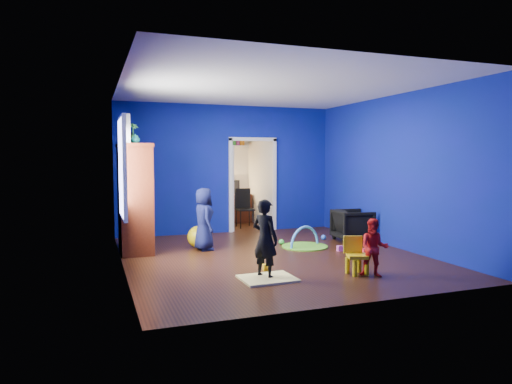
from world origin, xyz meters
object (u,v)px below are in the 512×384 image
object	(u,v)px
tv_armoire	(135,198)
play_mat	(305,246)
hopper_ball	(198,237)
child_navy	(204,219)
kid_chair	(357,257)
armchair	(353,225)
folding_chair	(245,209)
study_desk	(234,208)
crt_tv	(137,196)
child_black	(265,239)
vase	(135,139)
toddler_red	(374,248)

from	to	relation	value
tv_armoire	play_mat	xyz separation A→B (m)	(3.09, -0.69, -0.97)
hopper_ball	play_mat	bearing A→B (deg)	-18.06
child_navy	kid_chair	size ratio (longest dim) A/B	2.32
armchair	child_navy	bearing A→B (deg)	92.90
folding_chair	armchair	bearing A→B (deg)	-59.01
armchair	tv_armoire	xyz separation A→B (m)	(-4.30, 0.43, 0.65)
child_navy	tv_armoire	size ratio (longest dim) A/B	0.59
hopper_ball	play_mat	size ratio (longest dim) A/B	0.47
study_desk	crt_tv	bearing A→B (deg)	-132.40
armchair	child_black	size ratio (longest dim) A/B	0.63
child_navy	vase	world-z (taller)	vase
tv_armoire	child_black	bearing A→B (deg)	-58.30
child_black	child_navy	bearing A→B (deg)	-21.95
armchair	child_black	bearing A→B (deg)	132.70
child_black	hopper_ball	xyz separation A→B (m)	(-0.41, 2.48, -0.36)
tv_armoire	play_mat	size ratio (longest dim) A/B	2.22
toddler_red	play_mat	world-z (taller)	toddler_red
armchair	study_desk	size ratio (longest dim) A/B	0.81
child_black	crt_tv	world-z (taller)	crt_tv
armchair	kid_chair	distance (m)	2.75
crt_tv	folding_chair	bearing A→B (deg)	36.78
toddler_red	folding_chair	world-z (taller)	folding_chair
armchair	crt_tv	size ratio (longest dim) A/B	1.02
vase	kid_chair	bearing A→B (deg)	-40.73
tv_armoire	folding_chair	bearing A→B (deg)	36.39
vase	tv_armoire	bearing A→B (deg)	90.00
child_black	kid_chair	xyz separation A→B (m)	(1.34, -0.27, -0.31)
crt_tv	kid_chair	xyz separation A→B (m)	(2.87, -2.80, -0.77)
vase	armchair	bearing A→B (deg)	-1.76
study_desk	play_mat	bearing A→B (deg)	-85.59
child_navy	vase	size ratio (longest dim) A/B	6.87
folding_chair	toddler_red	bearing A→B (deg)	-87.11
vase	study_desk	size ratio (longest dim) A/B	0.19
armchair	toddler_red	bearing A→B (deg)	159.42
crt_tv	kid_chair	distance (m)	4.08
child_black	kid_chair	world-z (taller)	child_black
armchair	crt_tv	world-z (taller)	crt_tv
tv_armoire	kid_chair	world-z (taller)	tv_armoire
armchair	play_mat	distance (m)	1.28
tv_armoire	crt_tv	bearing A→B (deg)	0.00
tv_armoire	folding_chair	size ratio (longest dim) A/B	2.13
kid_chair	play_mat	distance (m)	2.14
armchair	kid_chair	size ratio (longest dim) A/B	1.43
tv_armoire	study_desk	xyz separation A→B (m)	(2.80, 3.03, -0.60)
child_black	tv_armoire	size ratio (longest dim) A/B	0.58
vase	hopper_ball	xyz separation A→B (m)	(1.15, 0.24, -1.84)
armchair	hopper_ball	bearing A→B (deg)	88.42
child_black	child_navy	distance (m)	2.25
toddler_red	hopper_ball	size ratio (longest dim) A/B	2.01
toddler_red	crt_tv	bearing A→B (deg)	167.27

